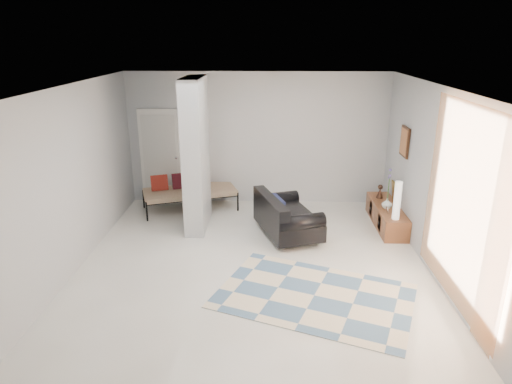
{
  "coord_description": "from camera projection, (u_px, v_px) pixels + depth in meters",
  "views": [
    {
      "loc": [
        0.24,
        -6.52,
        3.47
      ],
      "look_at": [
        0.04,
        0.6,
        1.03
      ],
      "focal_mm": 32.0,
      "sensor_mm": 36.0,
      "label": 1
    }
  ],
  "objects": [
    {
      "name": "floor",
      "position": [
        253.0,
        265.0,
        7.3
      ],
      "size": [
        6.0,
        6.0,
        0.0
      ],
      "primitive_type": "plane",
      "color": "beige",
      "rests_on": "ground"
    },
    {
      "name": "ceiling",
      "position": [
        252.0,
        87.0,
        6.39
      ],
      "size": [
        6.0,
        6.0,
        0.0
      ],
      "primitive_type": "plane",
      "rotation": [
        3.14,
        0.0,
        0.0
      ],
      "color": "white",
      "rests_on": "wall_back"
    },
    {
      "name": "wall_back",
      "position": [
        258.0,
        139.0,
        9.68
      ],
      "size": [
        6.0,
        0.0,
        6.0
      ],
      "primitive_type": "plane",
      "rotation": [
        1.57,
        0.0,
        0.0
      ],
      "color": "#B7B9BC",
      "rests_on": "ground"
    },
    {
      "name": "wall_front",
      "position": [
        240.0,
        284.0,
        4.01
      ],
      "size": [
        6.0,
        0.0,
        6.0
      ],
      "primitive_type": "plane",
      "rotation": [
        -1.57,
        0.0,
        0.0
      ],
      "color": "#B7B9BC",
      "rests_on": "ground"
    },
    {
      "name": "wall_left",
      "position": [
        72.0,
        180.0,
        6.92
      ],
      "size": [
        0.0,
        6.0,
        6.0
      ],
      "primitive_type": "plane",
      "rotation": [
        1.57,
        0.0,
        1.57
      ],
      "color": "#B7B9BC",
      "rests_on": "ground"
    },
    {
      "name": "wall_right",
      "position": [
        437.0,
        183.0,
        6.77
      ],
      "size": [
        0.0,
        6.0,
        6.0
      ],
      "primitive_type": "plane",
      "rotation": [
        1.57,
        0.0,
        -1.57
      ],
      "color": "#B7B9BC",
      "rests_on": "ground"
    },
    {
      "name": "partition_column",
      "position": [
        196.0,
        155.0,
        8.39
      ],
      "size": [
        0.35,
        1.2,
        2.8
      ],
      "primitive_type": "cube",
      "color": "#A8ACAF",
      "rests_on": "floor"
    },
    {
      "name": "hallway_door",
      "position": [
        160.0,
        156.0,
        9.83
      ],
      "size": [
        0.85,
        0.06,
        2.04
      ],
      "primitive_type": "cube",
      "color": "white",
      "rests_on": "floor"
    },
    {
      "name": "curtain",
      "position": [
        463.0,
        208.0,
        5.67
      ],
      "size": [
        0.0,
        2.55,
        2.55
      ],
      "primitive_type": "plane",
      "rotation": [
        1.57,
        0.0,
        1.57
      ],
      "color": "orange",
      "rests_on": "wall_right"
    },
    {
      "name": "wall_art",
      "position": [
        405.0,
        142.0,
        8.3
      ],
      "size": [
        0.04,
        0.45,
        0.55
      ],
      "primitive_type": "cube",
      "color": "#311A0D",
      "rests_on": "wall_right"
    },
    {
      "name": "media_console",
      "position": [
        386.0,
        215.0,
        8.78
      ],
      "size": [
        0.45,
        1.68,
        0.8
      ],
      "color": "brown",
      "rests_on": "floor"
    },
    {
      "name": "loveseat",
      "position": [
        285.0,
        217.0,
        8.28
      ],
      "size": [
        1.3,
        1.68,
        0.76
      ],
      "rotation": [
        0.0,
        0.0,
        0.33
      ],
      "color": "silver",
      "rests_on": "floor"
    },
    {
      "name": "daybed",
      "position": [
        189.0,
        191.0,
        9.53
      ],
      "size": [
        2.05,
        1.38,
        0.77
      ],
      "rotation": [
        0.0,
        0.0,
        0.34
      ],
      "color": "black",
      "rests_on": "floor"
    },
    {
      "name": "area_rug",
      "position": [
        314.0,
        296.0,
        6.42
      ],
      "size": [
        3.1,
        2.6,
        0.01
      ],
      "primitive_type": "cube",
      "rotation": [
        0.0,
        0.0,
        -0.37
      ],
      "color": "beige",
      "rests_on": "floor"
    },
    {
      "name": "cylinder_lamp",
      "position": [
        397.0,
        201.0,
        7.98
      ],
      "size": [
        0.13,
        0.13,
        0.69
      ],
      "primitive_type": "cylinder",
      "color": "white",
      "rests_on": "media_console"
    },
    {
      "name": "bronze_figurine",
      "position": [
        380.0,
        191.0,
        9.1
      ],
      "size": [
        0.15,
        0.15,
        0.27
      ],
      "primitive_type": null,
      "rotation": [
        0.0,
        0.0,
        -0.07
      ],
      "color": "black",
      "rests_on": "media_console"
    },
    {
      "name": "vase",
      "position": [
        387.0,
        203.0,
        8.55
      ],
      "size": [
        0.21,
        0.21,
        0.2
      ],
      "primitive_type": "imported",
      "rotation": [
        0.0,
        0.0,
        0.13
      ],
      "color": "white",
      "rests_on": "media_console"
    }
  ]
}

